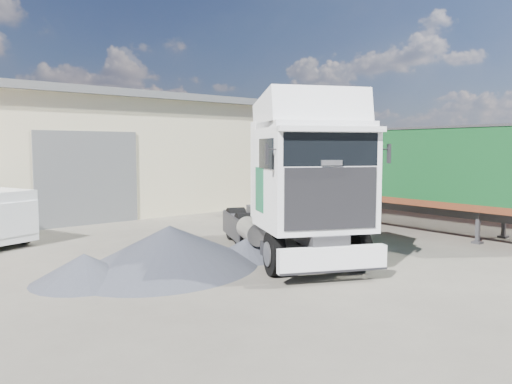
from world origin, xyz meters
TOP-DOWN VIEW (x-y plane):
  - ground at (0.00, 0.00)m, footprint 120.00×120.00m
  - brick_boundary_wall at (11.50, 6.00)m, footprint 0.35×26.00m
  - tractor_unit at (-0.18, 0.28)m, footprint 4.99×6.81m
  - box_trailer at (6.76, 2.08)m, footprint 2.76×11.09m
  - gravel_heap at (-3.24, 1.85)m, footprint 7.04×6.63m

SIDE VIEW (x-z plane):
  - ground at x=0.00m, z-range 0.00..0.00m
  - gravel_heap at x=-3.24m, z-range -0.04..1.03m
  - brick_boundary_wall at x=11.50m, z-range 0.00..2.50m
  - tractor_unit at x=-0.18m, z-range -0.35..4.02m
  - box_trailer at x=6.76m, z-range 0.40..4.06m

